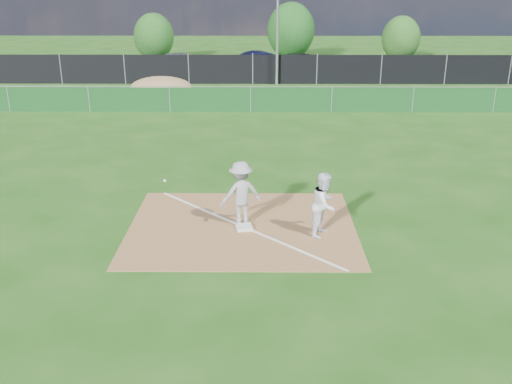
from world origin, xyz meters
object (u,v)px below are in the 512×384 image
at_px(light_pole, 278,18).
at_px(car_left, 180,61).
at_px(first_base, 244,227).
at_px(runner, 324,204).
at_px(play_at_first, 241,193).
at_px(car_mid, 265,62).
at_px(car_right, 306,64).
at_px(tree_mid, 291,30).
at_px(tree_right, 401,38).
at_px(tree_left, 154,37).

xyz_separation_m(light_pole, car_left, (-6.74, 5.68, -3.32)).
bearing_deg(light_pole, first_base, -93.78).
bearing_deg(runner, play_at_first, 97.21).
height_order(light_pole, runner, light_pole).
bearing_deg(play_at_first, car_mid, 88.23).
xyz_separation_m(car_left, car_mid, (6.01, -1.18, 0.09)).
relative_size(play_at_first, car_right, 0.55).
distance_m(play_at_first, tree_mid, 33.34).
distance_m(runner, tree_right, 34.00).
relative_size(play_at_first, runner, 1.61).
distance_m(first_base, car_mid, 26.37).
height_order(light_pole, tree_right, light_pole).
bearing_deg(car_mid, tree_left, 32.19).
xyz_separation_m(runner, car_mid, (-1.34, 26.65, -0.08)).
bearing_deg(play_at_first, car_left, 100.84).
height_order(runner, car_mid, runner).
bearing_deg(runner, tree_right, 7.78).
bearing_deg(light_pole, tree_left, 131.44).
bearing_deg(tree_mid, play_at_first, -95.10).
distance_m(car_right, tree_left, 13.34).
relative_size(light_pole, tree_mid, 1.78).
xyz_separation_m(car_mid, tree_mid, (2.15, 7.16, 1.55)).
relative_size(first_base, car_mid, 0.09).
bearing_deg(play_at_first, tree_left, 103.79).
relative_size(tree_left, tree_right, 1.05).
xyz_separation_m(light_pole, tree_right, (10.00, 10.51, -2.18)).
relative_size(light_pole, first_base, 19.60).
bearing_deg(first_base, tree_right, 70.52).
bearing_deg(car_right, tree_left, 44.85).
relative_size(car_right, tree_left, 1.32).
relative_size(light_pole, runner, 4.75).
relative_size(play_at_first, car_left, 0.70).
distance_m(car_left, car_right, 8.99).
bearing_deg(tree_left, tree_mid, 5.10).
relative_size(play_at_first, tree_right, 0.77).
bearing_deg(light_pole, car_left, 139.87).
xyz_separation_m(play_at_first, tree_right, (11.54, 32.03, 0.93)).
bearing_deg(car_left, tree_right, -64.66).
bearing_deg(play_at_first, tree_mid, 84.90).
bearing_deg(first_base, runner, -8.34).
xyz_separation_m(car_left, tree_right, (16.75, 4.83, 1.14)).
xyz_separation_m(light_pole, first_base, (-1.44, -21.85, -3.94)).
height_order(play_at_first, car_mid, play_at_first).
bearing_deg(car_mid, tree_mid, -39.13).
distance_m(play_at_first, car_mid, 26.03).
bearing_deg(first_base, car_mid, 88.45).
relative_size(first_base, car_left, 0.10).
xyz_separation_m(car_right, tree_mid, (-0.69, 7.54, 1.60)).
distance_m(play_at_first, tree_left, 33.18).
bearing_deg(tree_right, car_left, -163.91).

